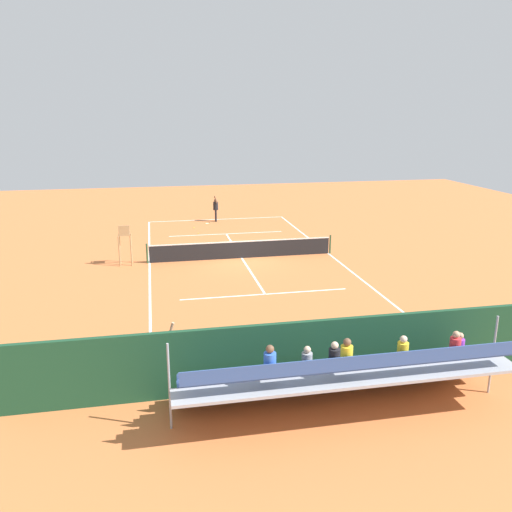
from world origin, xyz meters
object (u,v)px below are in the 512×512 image
umpire_chair (125,240)px  courtside_bench (366,350)px  tennis_net (242,249)px  tennis_racket (207,223)px  tennis_ball_near (194,228)px  equipment_bag (313,368)px  tennis_ball_far (198,233)px  tennis_player (216,208)px  bleacher_stand (342,375)px  line_judge (170,354)px

umpire_chair → courtside_bench: (-7.88, 13.22, -0.76)m
tennis_net → tennis_racket: 9.63m
umpire_chair → tennis_ball_near: 9.43m
tennis_ball_near → umpire_chair: bearing=62.9°
equipment_bag → tennis_ball_near: bearing=-85.1°
tennis_net → courtside_bench: tennis_net is taller
tennis_net → tennis_ball_far: size_ratio=156.06×
tennis_net → tennis_player: 10.31m
tennis_net → bleacher_stand: bearing=90.4°
line_judge → tennis_player: bearing=-100.2°
tennis_player → tennis_racket: 1.43m
equipment_bag → tennis_racket: equipment_bag is taller
tennis_net → bleacher_stand: size_ratio=1.14×
umpire_chair → tennis_ball_far: bearing=-124.0°
umpire_chair → line_judge: 13.42m
equipment_bag → line_judge: size_ratio=0.47×
tennis_player → tennis_racket: bearing=44.7°
tennis_player → tennis_net: bearing=90.9°
courtside_bench → tennis_racket: 23.00m
umpire_chair → courtside_bench: bearing=120.8°
tennis_ball_near → tennis_ball_far: same height
umpire_chair → tennis_ball_far: umpire_chair is taller
bleacher_stand → courtside_bench: bearing=-127.3°
equipment_bag → tennis_ball_far: bearing=-85.0°
bleacher_stand → tennis_ball_near: (2.04, -23.63, -0.91)m
courtside_bench → tennis_ball_near: (3.63, -21.54, -0.53)m
courtside_bench → equipment_bag: 1.80m
bleacher_stand → umpire_chair: (6.30, -15.31, 0.37)m
bleacher_stand → courtside_bench: size_ratio=5.03×
tennis_net → tennis_ball_near: tennis_net is taller
tennis_net → courtside_bench: size_ratio=5.72×
courtside_bench → tennis_ball_far: 20.04m
line_judge → courtside_bench: bearing=-179.3°
tennis_player → tennis_ball_near: size_ratio=29.18×
courtside_bench → tennis_player: (1.84, -23.56, 0.46)m
bleacher_stand → tennis_ball_near: bleacher_stand is taller
tennis_player → tennis_ball_near: bearing=48.4°
tennis_racket → tennis_ball_far: 3.26m
courtside_bench → tennis_ball_far: bearing=-80.0°
courtside_bench → bleacher_stand: bearing=52.7°
umpire_chair → tennis_ball_near: umpire_chair is taller
courtside_bench → line_judge: (6.09, 0.08, 0.46)m
umpire_chair → line_judge: (-1.79, 13.30, -0.30)m
umpire_chair → tennis_ball_far: size_ratio=32.42×
equipment_bag → tennis_ball_far: (1.73, -19.86, -0.15)m
courtside_bench → tennis_ball_near: bearing=-80.4°
equipment_bag → tennis_player: (0.08, -23.69, 0.84)m
tennis_racket → tennis_ball_near: bearing=50.7°
tennis_racket → tennis_ball_near: size_ratio=8.52×
bleacher_stand → tennis_player: (0.25, -25.65, 0.07)m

